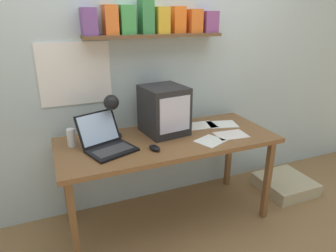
% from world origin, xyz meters
% --- Properties ---
extents(ground_plane, '(12.00, 12.00, 0.00)m').
position_xyz_m(ground_plane, '(0.00, 0.00, 0.00)').
color(ground_plane, olive).
extents(back_wall, '(5.60, 0.24, 2.60)m').
position_xyz_m(back_wall, '(-0.00, 0.43, 1.31)').
color(back_wall, silver).
rests_on(back_wall, ground_plane).
extents(corner_desk, '(1.65, 0.69, 0.74)m').
position_xyz_m(corner_desk, '(0.00, 0.00, 0.67)').
color(corner_desk, brown).
rests_on(corner_desk, ground_plane).
extents(crt_monitor, '(0.35, 0.37, 0.37)m').
position_xyz_m(crt_monitor, '(0.02, 0.13, 0.92)').
color(crt_monitor, '#232326').
rests_on(crt_monitor, corner_desk).
extents(laptop, '(0.40, 0.42, 0.23)m').
position_xyz_m(laptop, '(-0.47, -0.00, 0.80)').
color(laptop, black).
rests_on(laptop, corner_desk).
extents(desk_lamp, '(0.13, 0.19, 0.35)m').
position_xyz_m(desk_lamp, '(-0.39, 0.14, 0.98)').
color(desk_lamp, black).
rests_on(desk_lamp, corner_desk).
extents(juice_glass, '(0.06, 0.06, 0.13)m').
position_xyz_m(juice_glass, '(-0.69, 0.13, 0.80)').
color(juice_glass, white).
rests_on(juice_glass, corner_desk).
extents(computer_mouse, '(0.08, 0.12, 0.03)m').
position_xyz_m(computer_mouse, '(-0.17, -0.16, 0.75)').
color(computer_mouse, black).
rests_on(computer_mouse, corner_desk).
extents(loose_paper_near_monitor, '(0.26, 0.20, 0.00)m').
position_xyz_m(loose_paper_near_monitor, '(0.48, -0.13, 0.74)').
color(loose_paper_near_monitor, white).
rests_on(loose_paper_near_monitor, corner_desk).
extents(printed_handout, '(0.25, 0.24, 0.00)m').
position_xyz_m(printed_handout, '(0.27, -0.17, 0.74)').
color(printed_handout, silver).
rests_on(printed_handout, corner_desk).
extents(open_notebook, '(0.28, 0.23, 0.00)m').
position_xyz_m(open_notebook, '(0.55, 0.10, 0.74)').
color(open_notebook, white).
rests_on(open_notebook, corner_desk).
extents(loose_paper_near_laptop, '(0.26, 0.20, 0.00)m').
position_xyz_m(loose_paper_near_laptop, '(0.36, 0.15, 0.74)').
color(loose_paper_near_laptop, white).
rests_on(loose_paper_near_laptop, corner_desk).
extents(floor_cushion, '(0.47, 0.47, 0.12)m').
position_xyz_m(floor_cushion, '(1.23, -0.03, 0.06)').
color(floor_cushion, '#C2B591').
rests_on(floor_cushion, ground_plane).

